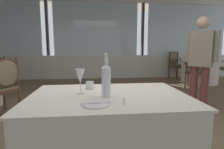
# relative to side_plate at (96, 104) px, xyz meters

# --- Properties ---
(ground_plane) EXTENTS (14.88, 14.88, 0.00)m
(ground_plane) POSITION_rel_side_plate_xyz_m (0.10, 1.13, -0.74)
(ground_plane) COLOR #756047
(window_wall_far) EXTENTS (10.83, 0.14, 2.96)m
(window_wall_far) POSITION_rel_side_plate_xyz_m (0.10, 5.43, 0.44)
(window_wall_far) COLOR silver
(window_wall_far) RESTS_ON ground_plane
(foreground_table) EXTENTS (1.32, 0.91, 0.73)m
(foreground_table) POSITION_rel_side_plate_xyz_m (0.11, 0.26, -0.37)
(foreground_table) COLOR white
(foreground_table) RESTS_ON ground_plane
(side_plate) EXTENTS (0.20, 0.20, 0.01)m
(side_plate) POSITION_rel_side_plate_xyz_m (0.00, 0.00, 0.00)
(side_plate) COLOR white
(side_plate) RESTS_ON foreground_table
(butter_knife) EXTENTS (0.21, 0.04, 0.00)m
(butter_knife) POSITION_rel_side_plate_xyz_m (0.00, 0.00, 0.01)
(butter_knife) COLOR silver
(butter_knife) RESTS_ON foreground_table
(dinner_fork) EXTENTS (0.04, 0.17, 0.00)m
(dinner_fork) POSITION_rel_side_plate_xyz_m (0.21, 0.05, -0.00)
(dinner_fork) COLOR silver
(dinner_fork) RESTS_ON foreground_table
(water_bottle) EXTENTS (0.07, 0.07, 0.35)m
(water_bottle) POSITION_rel_side_plate_xyz_m (0.09, 0.21, 0.14)
(water_bottle) COLOR white
(water_bottle) RESTS_ON foreground_table
(wine_glass) EXTENTS (0.08, 0.08, 0.22)m
(wine_glass) POSITION_rel_side_plate_xyz_m (-0.12, 0.31, 0.15)
(wine_glass) COLOR white
(wine_glass) RESTS_ON foreground_table
(water_tumbler) EXTENTS (0.07, 0.07, 0.07)m
(water_tumbler) POSITION_rel_side_plate_xyz_m (-0.05, 0.49, 0.03)
(water_tumbler) COLOR white
(water_tumbler) RESTS_ON foreground_table
(dining_chair_0_1) EXTENTS (0.63, 0.65, 0.97)m
(dining_chair_0_1) POSITION_rel_side_plate_xyz_m (-1.50, 1.86, -0.18)
(dining_chair_0_1) COLOR brown
(dining_chair_0_1) RESTS_ON ground_plane
(background_table_1) EXTENTS (1.15, 1.15, 0.73)m
(background_table_1) POSITION_rel_side_plate_xyz_m (3.37, 4.21, -0.37)
(background_table_1) COLOR white
(background_table_1) RESTS_ON ground_plane
(dining_chair_1_0) EXTENTS (0.66, 0.65, 0.94)m
(dining_chair_1_0) POSITION_rel_side_plate_xyz_m (2.75, 3.43, -0.18)
(dining_chair_1_0) COLOR brown
(dining_chair_1_0) RESTS_ON ground_plane
(dining_chair_1_2) EXTENTS (0.63, 0.60, 0.99)m
(dining_chair_1_2) POSITION_rel_side_plate_xyz_m (3.01, 5.14, -0.16)
(dining_chair_1_2) COLOR brown
(dining_chair_1_2) RESTS_ON ground_plane
(diner_person_0) EXTENTS (0.40, 0.40, 1.65)m
(diner_person_0) POSITION_rel_side_plate_xyz_m (1.83, 1.72, 0.20)
(diner_person_0) COLOR brown
(diner_person_0) RESTS_ON ground_plane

